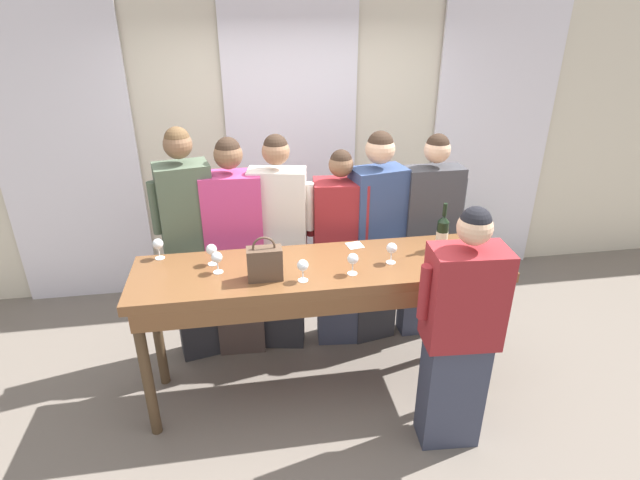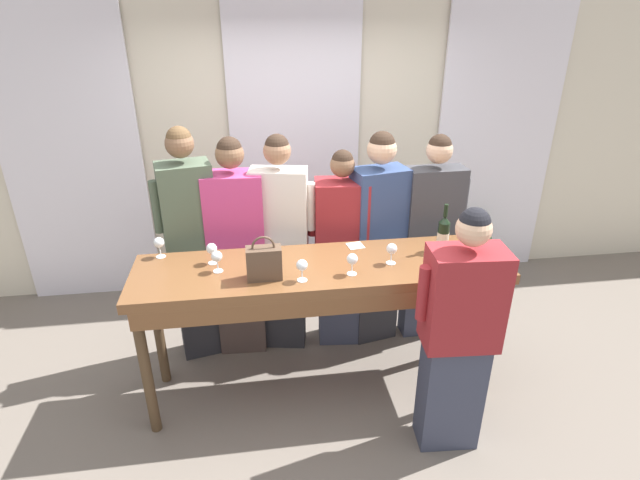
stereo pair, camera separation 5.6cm
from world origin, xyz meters
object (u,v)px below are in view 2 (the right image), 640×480
object	(u,v)px
potted_plant	(476,253)
guest_striped_shirt	(341,251)
guest_navy_coat	(377,239)
guest_pink_top	(237,249)
guest_beige_cap	(430,238)
wine_glass_front_mid	(159,243)
wine_glass_front_right	(352,260)
wine_glass_back_left	(488,248)
guest_cream_sweater	(281,244)
wine_bottle	(443,234)
handbag	(264,262)
wine_glass_front_left	(392,249)
wine_glass_center_mid	(217,257)
wine_glass_center_left	(302,266)
tasting_bar	(322,281)
guest_olive_jacket	(192,246)
wine_glass_center_right	(212,249)
host_pouring	(458,336)

from	to	relation	value
potted_plant	guest_striped_shirt	bearing A→B (deg)	-152.66
guest_navy_coat	potted_plant	distance (m)	1.63
guest_pink_top	guest_beige_cap	xyz separation A→B (m)	(1.54, 0.00, -0.01)
guest_striped_shirt	wine_glass_front_mid	bearing A→B (deg)	-166.14
wine_glass_front_right	wine_glass_back_left	bearing A→B (deg)	2.27
guest_cream_sweater	wine_glass_front_mid	bearing A→B (deg)	-158.86
guest_cream_sweater	guest_beige_cap	bearing A→B (deg)	0.00
wine_bottle	guest_navy_coat	world-z (taller)	guest_navy_coat
handbag	potted_plant	distance (m)	2.79
wine_glass_front_left	guest_striped_shirt	size ratio (longest dim) A/B	0.09
guest_striped_shirt	guest_pink_top	bearing A→B (deg)	180.00
wine_glass_back_left	guest_pink_top	world-z (taller)	guest_pink_top
handbag	wine_glass_back_left	bearing A→B (deg)	0.35
handbag	wine_glass_center_mid	distance (m)	0.32
wine_glass_front_left	wine_glass_center_left	size ratio (longest dim) A/B	1.00
wine_bottle	wine_glass_front_mid	size ratio (longest dim) A/B	2.38
guest_striped_shirt	wine_glass_back_left	bearing A→B (deg)	-39.65
wine_glass_front_mid	wine_glass_back_left	bearing A→B (deg)	-10.07
guest_navy_coat	wine_glass_center_mid	bearing A→B (deg)	-154.09
tasting_bar	guest_olive_jacket	distance (m)	1.09
wine_glass_center_mid	wine_glass_front_left	bearing A→B (deg)	-2.60
wine_bottle	guest_olive_jacket	bearing A→B (deg)	164.31
wine_glass_center_left	guest_beige_cap	distance (m)	1.39
guest_beige_cap	wine_glass_center_left	bearing A→B (deg)	-145.24
wine_glass_center_right	guest_cream_sweater	bearing A→B (deg)	44.26
potted_plant	tasting_bar	bearing A→B (deg)	-141.82
guest_striped_shirt	guest_navy_coat	distance (m)	0.30
handbag	wine_glass_center_right	bearing A→B (deg)	143.20
tasting_bar	wine_glass_center_right	bearing A→B (deg)	168.60
handbag	wine_glass_back_left	world-z (taller)	handbag
host_pouring	guest_pink_top	bearing A→B (deg)	137.61
wine_bottle	wine_glass_front_left	bearing A→B (deg)	-160.70
tasting_bar	guest_olive_jacket	bearing A→B (deg)	145.81
wine_glass_front_left	wine_glass_back_left	size ratio (longest dim) A/B	1.00
handbag	guest_navy_coat	xyz separation A→B (m)	(0.91, 0.72, -0.23)
wine_glass_back_left	potted_plant	bearing A→B (deg)	64.97
guest_pink_top	guest_navy_coat	xyz separation A→B (m)	(1.10, -0.00, 0.02)
wine_glass_front_mid	guest_olive_jacket	xyz separation A→B (m)	(0.17, 0.32, -0.19)
wine_glass_center_left	guest_pink_top	distance (m)	0.91
wine_glass_center_left	guest_olive_jacket	bearing A→B (deg)	133.88
wine_glass_front_mid	guest_pink_top	world-z (taller)	guest_pink_top
wine_glass_center_right	wine_glass_front_left	bearing A→B (deg)	-8.27
handbag	wine_glass_front_right	xyz separation A→B (m)	(0.55, -0.03, -0.01)
wine_glass_center_left	wine_glass_front_mid	bearing A→B (deg)	153.59
wine_glass_center_mid	potted_plant	size ratio (longest dim) A/B	0.24
wine_glass_center_right	guest_olive_jacket	distance (m)	0.54
guest_navy_coat	guest_beige_cap	distance (m)	0.44
wine_glass_front_right	wine_glass_center_right	xyz separation A→B (m)	(-0.88, 0.28, 0.00)
wine_glass_front_left	guest_navy_coat	xyz separation A→B (m)	(0.07, 0.64, -0.22)
potted_plant	guest_olive_jacket	bearing A→B (deg)	-163.36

